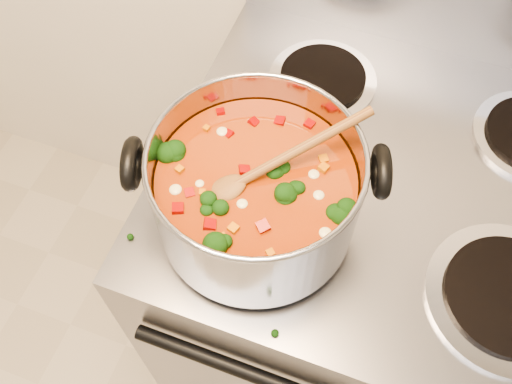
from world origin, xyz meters
TOP-DOWN VIEW (x-y plane):
  - electric_range at (0.02, 1.16)m, footprint 0.77×0.69m
  - stockpot at (-0.17, 1.00)m, footprint 0.35×0.29m
  - wooden_spoon at (-0.17, 1.01)m, footprint 0.20×0.19m
  - cooktop_crumbs at (-0.19, 1.04)m, footprint 0.36×0.20m

SIDE VIEW (x-z plane):
  - electric_range at x=0.02m, z-range -0.07..1.01m
  - cooktop_crumbs at x=-0.19m, z-range 0.92..0.93m
  - stockpot at x=-0.17m, z-range 0.92..1.10m
  - wooden_spoon at x=-0.17m, z-range 1.02..1.10m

